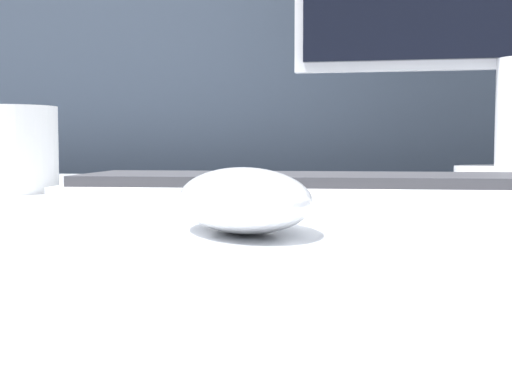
# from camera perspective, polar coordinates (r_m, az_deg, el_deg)

# --- Properties ---
(partition_panel) EXTENTS (5.00, 0.03, 1.38)m
(partition_panel) POSITION_cam_1_polar(r_m,az_deg,el_deg) (1.19, 6.34, -1.96)
(partition_panel) COLOR #333D4C
(partition_panel) RESTS_ON ground_plane
(computer_mouse_near) EXTENTS (0.11, 0.14, 0.04)m
(computer_mouse_near) POSITION_cam_1_polar(r_m,az_deg,el_deg) (0.39, -0.99, -0.61)
(computer_mouse_near) COLOR white
(computer_mouse_near) RESTS_ON desk
(keyboard) EXTENTS (0.39, 0.16, 0.02)m
(keyboard) POSITION_cam_1_polar(r_m,az_deg,el_deg) (0.57, 4.49, 0.18)
(keyboard) COLOR white
(keyboard) RESTS_ON desk
(mug) EXTENTS (0.09, 0.09, 0.08)m
(mug) POSITION_cam_1_polar(r_m,az_deg,el_deg) (0.74, -18.88, 3.24)
(mug) COLOR white
(mug) RESTS_ON desk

